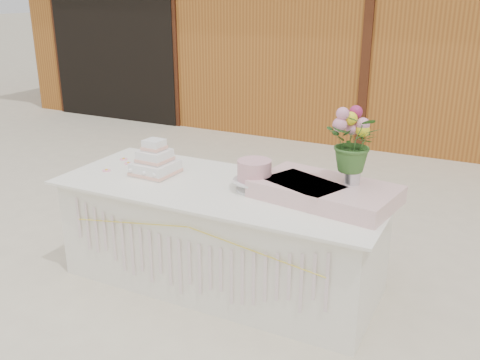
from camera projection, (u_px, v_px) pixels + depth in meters
ground at (222, 281)px, 4.07m from camera, size 80.00×80.00×0.00m
barn at (399, 17)px, 8.56m from camera, size 12.60×4.60×3.30m
cake_table at (221, 235)px, 3.94m from camera, size 2.40×1.00×0.77m
wedding_cake at (155, 163)px, 4.03m from camera, size 0.31×0.31×0.27m
pink_cake_stand at (254, 174)px, 3.70m from camera, size 0.30×0.30×0.22m
satin_runner at (325, 192)px, 3.55m from camera, size 1.00×0.67×0.12m
flower_vase at (353, 174)px, 3.50m from camera, size 0.10×0.10×0.14m
bouquet at (356, 135)px, 3.41m from camera, size 0.35×0.31×0.39m
loose_flowers at (116, 164)px, 4.26m from camera, size 0.19×0.33×0.02m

